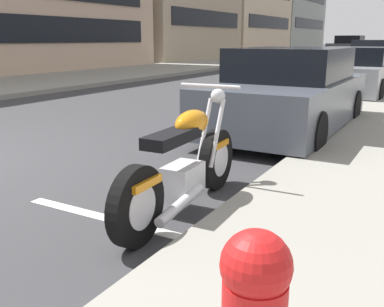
{
  "coord_description": "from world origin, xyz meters",
  "views": [
    {
      "loc": [
        -2.72,
        -5.71,
        1.54
      ],
      "look_at": [
        0.68,
        -3.78,
        0.5
      ],
      "focal_mm": 40.54,
      "sensor_mm": 36.0,
      "label": 1
    }
  ],
  "objects": [
    {
      "name": "sidewalk_far_curb",
      "position": [
        12.0,
        6.59,
        0.07
      ],
      "size": [
        120.0,
        5.0,
        0.14
      ],
      "primitive_type": "cube",
      "color": "gray",
      "rests_on": "ground"
    },
    {
      "name": "parked_car_at_intersection",
      "position": [
        9.97,
        -3.62,
        0.63
      ],
      "size": [
        4.1,
        1.97,
        1.33
      ],
      "rotation": [
        0.0,
        0.0,
        -0.02
      ],
      "color": "gray",
      "rests_on": "ground"
    },
    {
      "name": "parked_car_second_in_row",
      "position": [
        15.6,
        -3.53,
        0.71
      ],
      "size": [
        4.41,
        1.94,
        1.5
      ],
      "rotation": [
        0.0,
        0.0,
        -0.02
      ],
      "color": "silver",
      "rests_on": "ground"
    },
    {
      "name": "crossing_truck",
      "position": [
        37.39,
        0.75,
        0.86
      ],
      "size": [
        2.34,
        5.61,
        1.81
      ],
      "rotation": [
        0.0,
        0.0,
        1.5
      ],
      "color": "#4C5156",
      "rests_on": "ground"
    },
    {
      "name": "parked_car_across_street",
      "position": [
        4.37,
        -3.55,
        0.66
      ],
      "size": [
        4.15,
        1.81,
        1.4
      ],
      "rotation": [
        0.0,
        0.0,
        -0.0
      ],
      "color": "#4C515B",
      "rests_on": "ground"
    },
    {
      "name": "parking_stall_stripe",
      "position": [
        0.0,
        -3.49,
        0.0
      ],
      "size": [
        0.12,
        2.2,
        0.01
      ],
      "primitive_type": "cube",
      "color": "silver",
      "rests_on": "ground"
    },
    {
      "name": "parked_motorcycle",
      "position": [
        0.49,
        -3.81,
        0.43
      ],
      "size": [
        2.11,
        0.62,
        1.12
      ],
      "rotation": [
        0.0,
        0.0,
        0.04
      ],
      "color": "black",
      "rests_on": "ground"
    }
  ]
}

